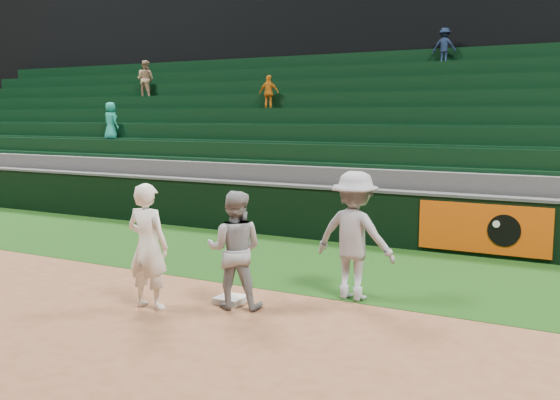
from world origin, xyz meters
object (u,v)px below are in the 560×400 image
at_px(first_base, 231,300).
at_px(baserunner, 235,250).
at_px(base_coach, 355,236).
at_px(first_baseman, 148,246).

bearing_deg(first_base, baserunner, -41.99).
bearing_deg(base_coach, baserunner, 46.01).
distance_m(first_base, base_coach, 2.15).
relative_size(first_baseman, base_coach, 0.94).
xyz_separation_m(first_base, base_coach, (1.59, 1.07, 0.96)).
bearing_deg(baserunner, base_coach, -157.80).
xyz_separation_m(first_base, first_baseman, (-0.94, -0.79, 0.89)).
bearing_deg(first_base, first_baseman, -140.14).
bearing_deg(baserunner, first_base, -61.18).
distance_m(first_base, first_baseman, 1.52).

